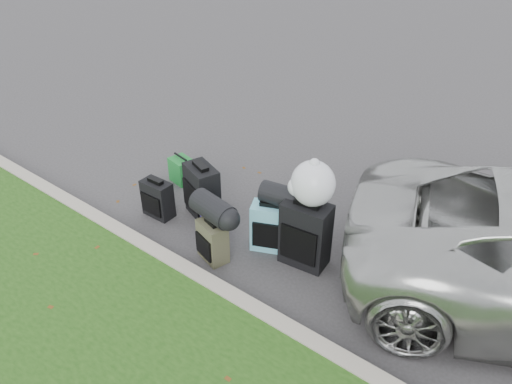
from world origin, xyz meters
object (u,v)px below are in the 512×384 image
Objects in this scene: suitcase_small_black at (158,199)px; tote_navy at (214,223)px; suitcase_teal at (269,227)px; tote_green at (182,170)px; suitcase_olive at (213,241)px; suitcase_large_black_right at (305,234)px; suitcase_large_black_left at (202,191)px.

tote_navy is at bearing 9.21° from suitcase_small_black.
suitcase_teal is 0.76m from tote_navy.
suitcase_teal is 1.66× the size of tote_green.
suitcase_small_black is 0.83× the size of suitcase_teal.
suitcase_large_black_right is (0.87, 0.60, 0.15)m from suitcase_olive.
suitcase_small_black is 0.86m from tote_navy.
tote_green is at bearing 163.90° from suitcase_large_black_right.
suitcase_olive is 1.69× the size of tote_navy.
tote_navy is at bearing 147.03° from suitcase_olive.
suitcase_large_black_left reaches higher than tote_green.
suitcase_olive is at bearing -11.93° from suitcase_small_black.
suitcase_small_black is at bearing -54.57° from tote_green.
tote_green is (-2.39, 0.41, -0.22)m from suitcase_large_black_right.
tote_navy is at bearing -175.41° from suitcase_large_black_right.
suitcase_teal reaches higher than suitcase_small_black.
suitcase_olive is 1.07m from suitcase_large_black_right.
suitcase_large_black_left is (0.45, 0.38, 0.10)m from suitcase_small_black.
suitcase_large_black_left is 0.93m from tote_green.
suitcase_large_black_right reaches higher than suitcase_small_black.
tote_green is (-0.36, 0.80, -0.07)m from suitcase_small_black.
tote_navy is (-1.19, -0.23, -0.25)m from suitcase_large_black_right.
suitcase_olive is at bearing -149.18° from suitcase_teal.
tote_green is at bearing 112.99° from suitcase_small_black.
suitcase_large_black_right is 2.69× the size of tote_navy.
tote_navy is (-0.72, -0.20, -0.16)m from suitcase_teal.
tote_green is at bearing 172.68° from suitcase_large_black_left.
suitcase_olive is 0.69m from suitcase_teal.
suitcase_olive is 0.83× the size of suitcase_teal.
suitcase_small_black reaches higher than suitcase_olive.
suitcase_teal is (1.55, 0.36, 0.05)m from suitcase_small_black.
suitcase_teal is (0.40, 0.57, 0.05)m from suitcase_olive.
tote_navy is at bearing 171.06° from suitcase_teal.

